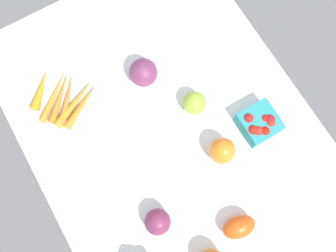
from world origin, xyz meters
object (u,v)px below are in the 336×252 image
Objects in this scene: roma_tomato at (239,227)px; red_onion_center at (143,73)px; berry_basket at (259,124)px; bell_pepper_orange at (222,151)px; carrot_bunch at (64,98)px; red_onion_near_basket at (158,222)px; heirloom_tomato_green at (195,103)px.

red_onion_center is at bearing 100.44° from roma_tomato.
berry_basket is 28.31cm from roma_tomato.
berry_basket is at bearing 96.35° from bell_pepper_orange.
roma_tomato reaches higher than carrot_bunch.
red_onion_center is (-28.72, -20.29, 1.05)cm from berry_basket.
bell_pepper_orange is at bearing 80.34° from roma_tomato.
berry_basket is 1.43× the size of red_onion_near_basket.
roma_tomato is (34.20, -7.43, -0.40)cm from heirloom_tomato_green.
red_onion_center is at bearing -166.61° from bell_pepper_orange.
heirloom_tomato_green is (-13.94, -12.34, 0.31)cm from berry_basket.
red_onion_center reaches higher than berry_basket.
red_onion_near_basket is (7.27, -24.02, -0.62)cm from bell_pepper_orange.
carrot_bunch is 3.13× the size of heirloom_tomato_green.
berry_basket is at bearing 41.52° from heirloom_tomato_green.
red_onion_center and bell_pepper_orange have the same top height.
bell_pepper_orange is (30.17, 7.18, -0.00)cm from red_onion_center.
roma_tomato is 1.08× the size of bell_pepper_orange.
bell_pepper_orange is at bearing -83.65° from berry_basket.
bell_pepper_orange reaches higher than roma_tomato.
carrot_bunch is 46.88cm from bell_pepper_orange.
red_onion_center reaches higher than roma_tomato.
red_onion_near_basket is (37.45, -16.84, -0.62)cm from red_onion_center.
carrot_bunch is 2.11× the size of berry_basket.
red_onion_center is (5.68, 22.88, 2.79)cm from carrot_bunch.
roma_tomato is 1.28× the size of red_onion_near_basket.
bell_pepper_orange is 25.10cm from red_onion_near_basket.
roma_tomato is (48.98, 0.53, -1.14)cm from red_onion_center.
berry_basket is at bearing 55.54° from roma_tomato.
red_onion_near_basket is (22.67, -24.80, 0.13)cm from heirloom_tomato_green.
bell_pepper_orange is (-18.80, 6.65, 1.14)cm from roma_tomato.
carrot_bunch is 23.74cm from red_onion_center.
roma_tomato is at bearing 0.62° from red_onion_center.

